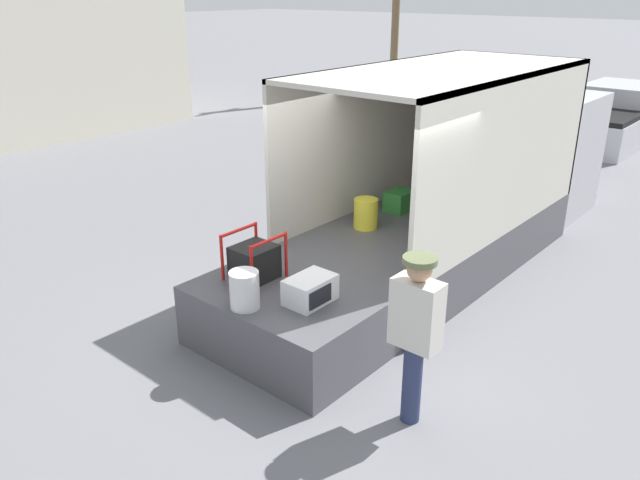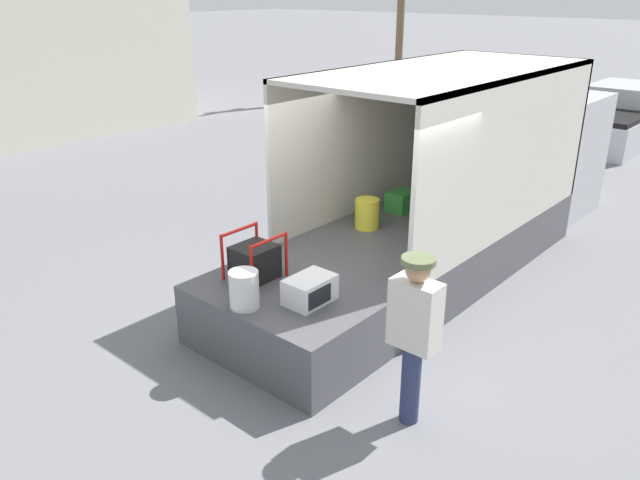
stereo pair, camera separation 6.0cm
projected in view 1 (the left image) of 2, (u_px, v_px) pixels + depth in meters
name	position (u px, v px, depth m)	size (l,w,h in m)	color
ground_plane	(332.00, 322.00, 7.57)	(160.00, 160.00, 0.00)	slate
box_truck	(483.00, 183.00, 9.92)	(6.46, 2.14, 2.79)	#B2B2B7
tailgate_deck	(289.00, 319.00, 6.90)	(1.52, 2.03, 0.72)	#4C4C51
microwave	(310.00, 290.00, 6.46)	(0.52, 0.37, 0.28)	white
portable_generator	(256.00, 261.00, 6.99)	(0.57, 0.51, 0.54)	black
orange_bucket	(244.00, 290.00, 6.33)	(0.31, 0.31, 0.40)	silver
worker_person	(416.00, 324.00, 5.49)	(0.30, 0.44, 1.67)	navy
pickup_truck_silver	(614.00, 118.00, 16.33)	(4.88, 1.88, 1.40)	#B7B7BC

